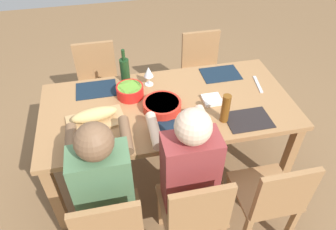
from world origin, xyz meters
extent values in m
plane|color=brown|center=(0.00, 0.00, 0.00)|extent=(8.00, 8.00, 0.00)
cube|color=#9E7044|center=(0.00, 0.00, 0.72)|extent=(1.90, 0.92, 0.04)
cube|color=#9E7044|center=(-0.89, -0.40, 0.35)|extent=(0.07, 0.07, 0.70)
cube|color=#9E7044|center=(0.89, -0.40, 0.35)|extent=(0.07, 0.07, 0.70)
cube|color=#9E7044|center=(-0.89, 0.40, 0.35)|extent=(0.07, 0.07, 0.70)
cube|color=#9E7044|center=(0.89, 0.40, 0.35)|extent=(0.07, 0.07, 0.70)
cube|color=#9E7044|center=(0.00, 0.70, 0.44)|extent=(0.40, 0.40, 0.03)
cube|color=#9E7044|center=(0.00, 0.88, 0.65)|extent=(0.38, 0.04, 0.40)
cube|color=#9E7044|center=(0.17, 0.53, 0.21)|extent=(0.04, 0.04, 0.42)
cube|color=#9E7044|center=(-0.17, 0.53, 0.21)|extent=(0.04, 0.04, 0.42)
cylinder|color=#2D2D38|center=(0.08, 0.48, 0.23)|extent=(0.11, 0.11, 0.45)
cylinder|color=#2D2D38|center=(-0.08, 0.48, 0.23)|extent=(0.11, 0.11, 0.45)
cube|color=maroon|center=(0.00, 0.64, 0.73)|extent=(0.34, 0.20, 0.55)
cylinder|color=beige|center=(0.17, 0.37, 0.85)|extent=(0.07, 0.30, 0.07)
cylinder|color=beige|center=(-0.17, 0.37, 0.85)|extent=(0.07, 0.30, 0.07)
sphere|color=beige|center=(0.00, 0.64, 1.09)|extent=(0.21, 0.21, 0.21)
cube|color=#9E7044|center=(-0.52, 0.70, 0.44)|extent=(0.40, 0.40, 0.03)
cube|color=#9E7044|center=(-0.52, 0.88, 0.65)|extent=(0.38, 0.04, 0.40)
cube|color=#9E7044|center=(-0.35, 0.53, 0.21)|extent=(0.04, 0.04, 0.42)
cube|color=#9E7044|center=(-0.69, 0.53, 0.21)|extent=(0.04, 0.04, 0.42)
cube|color=#9E7044|center=(-0.69, 0.87, 0.21)|extent=(0.04, 0.04, 0.42)
cube|color=#9E7044|center=(0.52, -0.70, 0.44)|extent=(0.40, 0.40, 0.03)
cube|color=#9E7044|center=(0.52, -0.88, 0.65)|extent=(0.38, 0.04, 0.40)
cube|color=#9E7044|center=(0.35, -0.53, 0.21)|extent=(0.04, 0.04, 0.42)
cube|color=#9E7044|center=(0.69, -0.53, 0.21)|extent=(0.04, 0.04, 0.42)
cube|color=#9E7044|center=(0.35, -0.87, 0.21)|extent=(0.04, 0.04, 0.42)
cube|color=#9E7044|center=(0.69, -0.87, 0.21)|extent=(0.04, 0.04, 0.42)
cube|color=#9E7044|center=(-0.52, -0.70, 0.44)|extent=(0.40, 0.40, 0.03)
cube|color=#9E7044|center=(-0.52, -0.88, 0.65)|extent=(0.38, 0.04, 0.40)
cube|color=#9E7044|center=(-0.69, -0.53, 0.21)|extent=(0.04, 0.04, 0.42)
cube|color=#9E7044|center=(-0.35, -0.53, 0.21)|extent=(0.04, 0.04, 0.42)
cube|color=#9E7044|center=(-0.69, -0.87, 0.21)|extent=(0.04, 0.04, 0.42)
cube|color=#9E7044|center=(-0.35, -0.87, 0.21)|extent=(0.04, 0.04, 0.42)
cube|color=#9E7044|center=(0.52, 0.70, 0.44)|extent=(0.40, 0.40, 0.03)
cube|color=#9E7044|center=(0.52, 0.88, 0.65)|extent=(0.38, 0.04, 0.40)
cube|color=#9E7044|center=(0.69, 0.53, 0.21)|extent=(0.04, 0.04, 0.42)
cube|color=#9E7044|center=(0.35, 0.53, 0.21)|extent=(0.04, 0.04, 0.42)
cylinder|color=#2D2D38|center=(0.60, 0.48, 0.23)|extent=(0.11, 0.11, 0.45)
cylinder|color=#2D2D38|center=(0.44, 0.48, 0.23)|extent=(0.11, 0.11, 0.45)
cube|color=#4C724C|center=(0.52, 0.64, 0.73)|extent=(0.34, 0.20, 0.55)
cylinder|color=brown|center=(0.69, 0.37, 0.85)|extent=(0.07, 0.30, 0.07)
cylinder|color=brown|center=(0.35, 0.37, 0.85)|extent=(0.07, 0.30, 0.07)
sphere|color=brown|center=(0.52, 0.64, 1.09)|extent=(0.21, 0.21, 0.21)
cylinder|color=red|center=(0.06, 0.05, 0.78)|extent=(0.28, 0.28, 0.07)
cylinder|color=beige|center=(0.06, 0.05, 0.80)|extent=(0.25, 0.25, 0.02)
cylinder|color=red|center=(0.27, -0.16, 0.79)|extent=(0.21, 0.21, 0.09)
cylinder|color=#669E33|center=(0.27, -0.16, 0.82)|extent=(0.18, 0.18, 0.03)
cube|color=tan|center=(0.54, 0.08, 0.75)|extent=(0.43, 0.28, 0.02)
ellipsoid|color=tan|center=(0.54, 0.08, 0.81)|extent=(0.33, 0.16, 0.09)
cylinder|color=#193819|center=(0.28, -0.37, 0.84)|extent=(0.08, 0.08, 0.20)
cylinder|color=#193819|center=(0.28, -0.37, 0.98)|extent=(0.03, 0.03, 0.09)
cylinder|color=brown|center=(-0.35, 0.26, 0.85)|extent=(0.06, 0.06, 0.22)
cylinder|color=silver|center=(0.10, -0.28, 0.74)|extent=(0.07, 0.07, 0.01)
cylinder|color=silver|center=(0.10, -0.28, 0.78)|extent=(0.01, 0.01, 0.07)
cone|color=silver|center=(0.10, -0.28, 0.86)|extent=(0.08, 0.08, 0.08)
cube|color=#142333|center=(0.00, 0.30, 0.74)|extent=(0.32, 0.23, 0.01)
cube|color=black|center=(-0.52, 0.30, 0.74)|extent=(0.32, 0.23, 0.01)
cube|color=#142333|center=(0.52, -0.30, 0.74)|extent=(0.32, 0.23, 0.01)
cube|color=#142333|center=(-0.52, -0.30, 0.74)|extent=(0.32, 0.23, 0.01)
cube|color=silver|center=(-0.77, -0.09, 0.74)|extent=(0.06, 0.23, 0.01)
cube|color=white|center=(-0.34, 0.03, 0.75)|extent=(0.14, 0.14, 0.02)
camera|label=1|loc=(0.39, 1.80, 2.25)|focal=33.53mm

